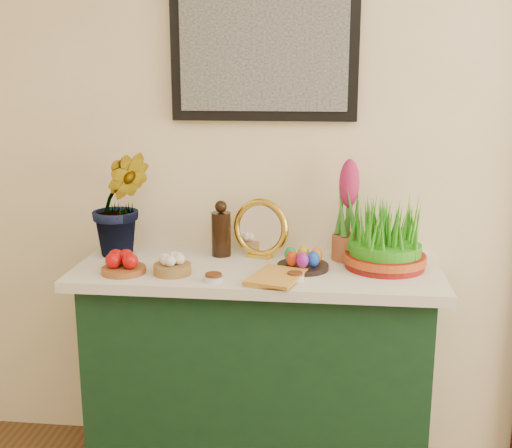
% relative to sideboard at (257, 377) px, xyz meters
% --- Properties ---
extents(sideboard, '(1.30, 0.45, 0.85)m').
position_rel_sideboard_xyz_m(sideboard, '(0.00, 0.00, 0.00)').
color(sideboard, '#133419').
rests_on(sideboard, ground).
extents(tablecloth, '(1.40, 0.55, 0.04)m').
position_rel_sideboard_xyz_m(tablecloth, '(0.00, 0.00, 0.45)').
color(tablecloth, silver).
rests_on(tablecloth, sideboard).
extents(hyacinth_green, '(0.35, 0.32, 0.57)m').
position_rel_sideboard_xyz_m(hyacinth_green, '(-0.56, 0.10, 0.75)').
color(hyacinth_green, '#368025').
rests_on(hyacinth_green, tablecloth).
extents(apple_bowl, '(0.20, 0.20, 0.08)m').
position_rel_sideboard_xyz_m(apple_bowl, '(-0.49, -0.14, 0.50)').
color(apple_bowl, brown).
rests_on(apple_bowl, tablecloth).
extents(garlic_basket, '(0.18, 0.18, 0.08)m').
position_rel_sideboard_xyz_m(garlic_basket, '(-0.30, -0.13, 0.50)').
color(garlic_basket, olive).
rests_on(garlic_basket, tablecloth).
extents(vinegar_cruet, '(0.08, 0.08, 0.23)m').
position_rel_sideboard_xyz_m(vinegar_cruet, '(-0.16, 0.13, 0.57)').
color(vinegar_cruet, black).
rests_on(vinegar_cruet, tablecloth).
extents(mirror, '(0.24, 0.12, 0.24)m').
position_rel_sideboard_xyz_m(mirror, '(-0.00, 0.13, 0.58)').
color(mirror, gold).
rests_on(mirror, tablecloth).
extents(book, '(0.21, 0.26, 0.03)m').
position_rel_sideboard_xyz_m(book, '(0.00, -0.14, 0.48)').
color(book, gold).
rests_on(book, tablecloth).
extents(spice_dish_left, '(0.07, 0.07, 0.03)m').
position_rel_sideboard_xyz_m(spice_dish_left, '(-0.14, -0.20, 0.48)').
color(spice_dish_left, silver).
rests_on(spice_dish_left, tablecloth).
extents(spice_dish_right, '(0.07, 0.07, 0.03)m').
position_rel_sideboard_xyz_m(spice_dish_right, '(0.15, -0.15, 0.48)').
color(spice_dish_right, silver).
rests_on(spice_dish_right, tablecloth).
extents(egg_plate, '(0.25, 0.25, 0.08)m').
position_rel_sideboard_xyz_m(egg_plate, '(0.18, -0.02, 0.50)').
color(egg_plate, black).
rests_on(egg_plate, tablecloth).
extents(hyacinth_pink, '(0.12, 0.12, 0.40)m').
position_rel_sideboard_xyz_m(hyacinth_pink, '(0.35, 0.13, 0.65)').
color(hyacinth_pink, '#9A4F2D').
rests_on(hyacinth_pink, tablecloth).
extents(wheatgrass_sabzeh, '(0.31, 0.31, 0.26)m').
position_rel_sideboard_xyz_m(wheatgrass_sabzeh, '(0.49, 0.04, 0.58)').
color(wheatgrass_sabzeh, maroon).
rests_on(wheatgrass_sabzeh, tablecloth).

